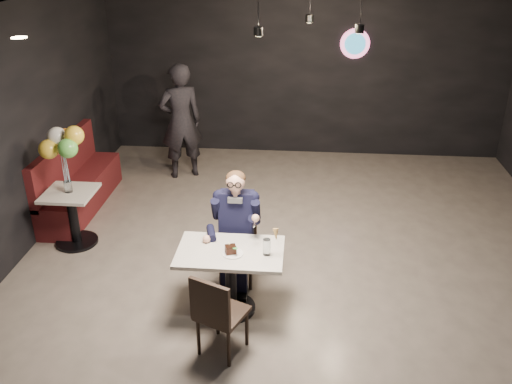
# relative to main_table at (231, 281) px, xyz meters

# --- Properties ---
(floor) EXTENTS (9.00, 9.00, 0.00)m
(floor) POSITION_rel_main_table_xyz_m (0.74, 0.28, -0.38)
(floor) COLOR gray
(floor) RESTS_ON ground
(wall_sign) EXTENTS (0.50, 0.06, 0.50)m
(wall_sign) POSITION_rel_main_table_xyz_m (1.54, 4.75, 1.62)
(wall_sign) COLOR pink
(wall_sign) RESTS_ON floor
(pendant_lights) EXTENTS (1.40, 1.20, 0.36)m
(pendant_lights) POSITION_rel_main_table_xyz_m (0.74, 2.28, 2.51)
(pendant_lights) COLOR black
(pendant_lights) RESTS_ON floor
(main_table) EXTENTS (1.10, 0.70, 0.75)m
(main_table) POSITION_rel_main_table_xyz_m (0.00, 0.00, 0.00)
(main_table) COLOR silver
(main_table) RESTS_ON floor
(chair_far) EXTENTS (0.42, 0.46, 0.92)m
(chair_far) POSITION_rel_main_table_xyz_m (0.00, 0.55, 0.09)
(chair_far) COLOR black
(chair_far) RESTS_ON floor
(chair_near) EXTENTS (0.57, 0.59, 0.92)m
(chair_near) POSITION_rel_main_table_xyz_m (0.00, -0.63, 0.09)
(chair_near) COLOR black
(chair_near) RESTS_ON floor
(seated_man) EXTENTS (0.60, 0.80, 1.44)m
(seated_man) POSITION_rel_main_table_xyz_m (0.00, 0.55, 0.34)
(seated_man) COLOR black
(seated_man) RESTS_ON floor
(dessert_plate) EXTENTS (0.22, 0.22, 0.01)m
(dessert_plate) POSITION_rel_main_table_xyz_m (0.04, -0.07, 0.38)
(dessert_plate) COLOR white
(dessert_plate) RESTS_ON main_table
(cake_slice) EXTENTS (0.13, 0.12, 0.08)m
(cake_slice) POSITION_rel_main_table_xyz_m (0.01, -0.06, 0.42)
(cake_slice) COLOR black
(cake_slice) RESTS_ON dessert_plate
(mint_leaf) EXTENTS (0.06, 0.04, 0.01)m
(mint_leaf) POSITION_rel_main_table_xyz_m (0.07, -0.10, 0.47)
(mint_leaf) COLOR green
(mint_leaf) RESTS_ON cake_slice
(sundae_glass) EXTENTS (0.08, 0.08, 0.18)m
(sundae_glass) POSITION_rel_main_table_xyz_m (0.38, -0.04, 0.46)
(sundae_glass) COLOR silver
(sundae_glass) RESTS_ON main_table
(wafer_cone) EXTENTS (0.07, 0.07, 0.12)m
(wafer_cone) POSITION_rel_main_table_xyz_m (0.47, -0.05, 0.62)
(wafer_cone) COLOR tan
(wafer_cone) RESTS_ON sundae_glass
(booth_bench) EXTENTS (0.52, 2.08, 1.04)m
(booth_bench) POSITION_rel_main_table_xyz_m (-2.51, 2.21, 0.14)
(booth_bench) COLOR #480F18
(booth_bench) RESTS_ON floor
(side_table) EXTENTS (0.62, 0.62, 0.78)m
(side_table) POSITION_rel_main_table_xyz_m (-2.21, 1.21, 0.01)
(side_table) COLOR silver
(side_table) RESTS_ON floor
(balloon_vase) EXTENTS (0.10, 0.10, 0.15)m
(balloon_vase) POSITION_rel_main_table_xyz_m (-2.21, 1.21, 0.45)
(balloon_vase) COLOR silver
(balloon_vase) RESTS_ON side_table
(balloon_bunch) EXTENTS (0.44, 0.44, 0.72)m
(balloon_bunch) POSITION_rel_main_table_xyz_m (-2.21, 1.21, 0.89)
(balloon_bunch) COLOR yellow
(balloon_bunch) RESTS_ON balloon_vase
(passerby) EXTENTS (0.82, 0.70, 1.89)m
(passerby) POSITION_rel_main_table_xyz_m (-1.26, 3.51, 0.57)
(passerby) COLOR black
(passerby) RESTS_ON floor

